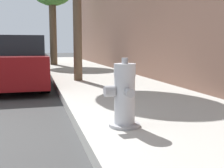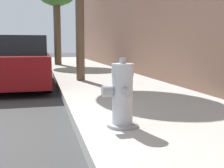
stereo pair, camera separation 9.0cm
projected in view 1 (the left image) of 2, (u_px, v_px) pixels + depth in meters
sidewalk_slab at (186, 126)px, 3.54m from camera, size 2.67×40.00×0.16m
fire_hydrant at (124, 96)px, 3.21m from camera, size 0.42×0.43×0.79m
parked_car_near at (14, 62)px, 7.55m from camera, size 1.74×4.53×1.32m
parked_car_mid at (20, 54)px, 13.02m from camera, size 1.80×4.07×1.42m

